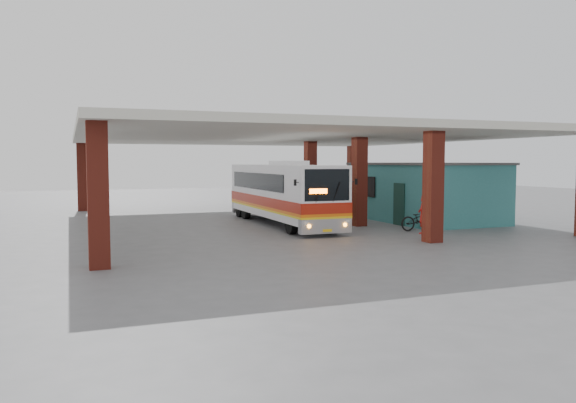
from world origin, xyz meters
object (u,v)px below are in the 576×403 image
(pedestrian, at_px, (423,214))
(coach_bus, at_px, (282,193))
(red_chair, at_px, (340,208))
(motorcycle, at_px, (421,219))

(pedestrian, bearing_deg, coach_bus, -86.91)
(pedestrian, relative_size, red_chair, 2.25)
(coach_bus, height_order, motorcycle, coach_bus)
(coach_bus, distance_m, red_chair, 6.68)
(pedestrian, distance_m, red_chair, 9.67)
(coach_bus, distance_m, motorcycle, 6.98)
(motorcycle, distance_m, red_chair, 8.71)
(motorcycle, relative_size, pedestrian, 1.19)
(coach_bus, height_order, red_chair, coach_bus)
(coach_bus, height_order, pedestrian, coach_bus)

